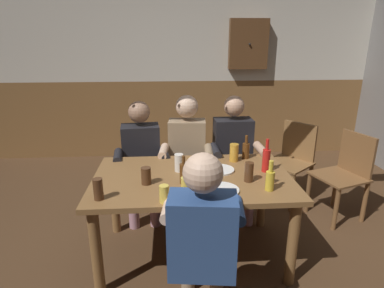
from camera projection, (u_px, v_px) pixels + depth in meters
The scene contains 26 objects.
ground_plane at pixel (193, 254), 2.78m from camera, with size 6.82×6.82×0.00m, color #4C331E.
back_wall_upper at pixel (180, 39), 4.68m from camera, with size 5.68×0.12×1.20m, color beige.
back_wall_wainscot at pixel (181, 118), 5.05m from camera, with size 5.68×0.12×1.16m, color brown.
dining_table at pixel (193, 188), 2.59m from camera, with size 1.57×0.96×0.73m.
person_0 at pixel (141, 155), 3.23m from camera, with size 0.54×0.56×1.19m.
person_1 at pixel (187, 152), 3.24m from camera, with size 0.53×0.56×1.25m.
person_2 at pixel (234, 151), 3.28m from camera, with size 0.53×0.53×1.24m.
person_3 at pixel (202, 234), 1.92m from camera, with size 0.55×0.56×1.20m.
chair_empty_near_right at pixel (292, 159), 3.63m from camera, with size 0.62×0.62×0.88m.
chair_empty_near_left at pixel (345, 173), 3.26m from camera, with size 0.56×0.56×0.88m.
table_candle at pixel (272, 178), 2.44m from camera, with size 0.04×0.04×0.08m, color #F9E08C.
plate_0 at pixel (220, 170), 2.67m from camera, with size 0.23×0.23×0.01m, color white.
plate_1 at pixel (221, 190), 2.31m from camera, with size 0.26×0.26×0.01m, color white.
bottle_0 at pixel (184, 173), 2.41m from camera, with size 0.06×0.06×0.22m.
bottle_1 at pixel (266, 159), 2.62m from camera, with size 0.06×0.06×0.28m.
bottle_2 at pixel (270, 179), 2.30m from camera, with size 0.06×0.06×0.23m.
bottle_3 at pixel (246, 150), 2.93m from camera, with size 0.07×0.07×0.22m.
pint_glass_0 at pixel (164, 194), 2.14m from camera, with size 0.07×0.07×0.12m, color #E5C64C.
pint_glass_1 at pixel (98, 189), 2.17m from camera, with size 0.07×0.07×0.15m, color #4C2D19.
pint_glass_2 at pixel (146, 176), 2.41m from camera, with size 0.08×0.08×0.13m, color #4C2D19.
pint_glass_3 at pixel (186, 186), 2.24m from camera, with size 0.07×0.07×0.13m, color #E5C64C.
pint_glass_4 at pixel (249, 172), 2.45m from camera, with size 0.07×0.07×0.15m, color #4C2D19.
pint_glass_5 at pixel (179, 163), 2.64m from camera, with size 0.07×0.07×0.15m, color white.
pint_glass_6 at pixel (193, 164), 2.67m from camera, with size 0.08×0.08×0.11m, color gold.
pint_glass_7 at pixel (234, 153), 2.86m from camera, with size 0.08×0.08×0.16m, color gold.
wall_dart_cabinet at pixel (248, 44), 4.64m from camera, with size 0.56×0.15×0.70m.
Camera 1 is at (-0.17, -2.33, 1.78)m, focal length 30.08 mm.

